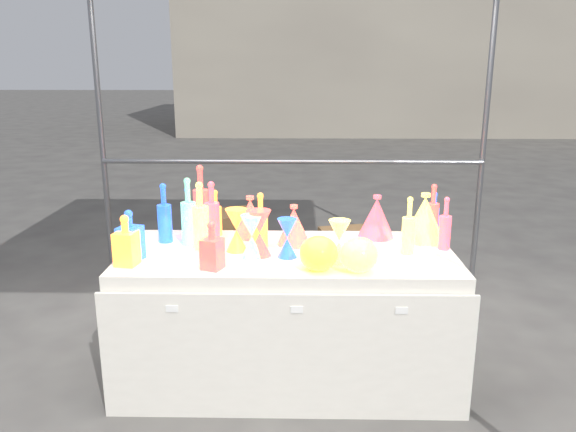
{
  "coord_description": "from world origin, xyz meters",
  "views": [
    {
      "loc": [
        0.06,
        -2.9,
        1.73
      ],
      "look_at": [
        0.0,
        0.0,
        0.95
      ],
      "focal_mm": 35.0,
      "sensor_mm": 36.0,
      "label": 1
    }
  ],
  "objects_px": {
    "cardboard_box_closed": "(225,234)",
    "lampshade_0": "(294,225)",
    "hourglass_0": "(260,233)",
    "display_table": "(288,316)",
    "decanter_0": "(126,240)",
    "bottle_0": "(216,213)",
    "globe_0": "(319,255)"
  },
  "relations": [
    {
      "from": "bottle_0",
      "to": "decanter_0",
      "type": "bearing_deg",
      "value": -125.4
    },
    {
      "from": "decanter_0",
      "to": "globe_0",
      "type": "height_order",
      "value": "decanter_0"
    },
    {
      "from": "bottle_0",
      "to": "globe_0",
      "type": "bearing_deg",
      "value": -44.92
    },
    {
      "from": "bottle_0",
      "to": "lampshade_0",
      "type": "distance_m",
      "value": 0.5
    },
    {
      "from": "display_table",
      "to": "globe_0",
      "type": "relative_size",
      "value": 9.49
    },
    {
      "from": "hourglass_0",
      "to": "globe_0",
      "type": "height_order",
      "value": "hourglass_0"
    },
    {
      "from": "display_table",
      "to": "decanter_0",
      "type": "xyz_separation_m",
      "value": [
        -0.81,
        -0.22,
        0.51
      ]
    },
    {
      "from": "display_table",
      "to": "cardboard_box_closed",
      "type": "relative_size",
      "value": 3.23
    },
    {
      "from": "globe_0",
      "to": "lampshade_0",
      "type": "distance_m",
      "value": 0.44
    },
    {
      "from": "cardboard_box_closed",
      "to": "decanter_0",
      "type": "height_order",
      "value": "decanter_0"
    },
    {
      "from": "bottle_0",
      "to": "lampshade_0",
      "type": "relative_size",
      "value": 1.2
    },
    {
      "from": "decanter_0",
      "to": "globe_0",
      "type": "xyz_separation_m",
      "value": [
        0.97,
        -0.06,
        -0.05
      ]
    },
    {
      "from": "bottle_0",
      "to": "decanter_0",
      "type": "xyz_separation_m",
      "value": [
        -0.38,
        -0.53,
        -0.01
      ]
    },
    {
      "from": "display_table",
      "to": "decanter_0",
      "type": "height_order",
      "value": "decanter_0"
    },
    {
      "from": "display_table",
      "to": "lampshade_0",
      "type": "distance_m",
      "value": 0.51
    },
    {
      "from": "display_table",
      "to": "hourglass_0",
      "type": "height_order",
      "value": "hourglass_0"
    },
    {
      "from": "cardboard_box_closed",
      "to": "globe_0",
      "type": "distance_m",
      "value": 2.6
    },
    {
      "from": "bottle_0",
      "to": "hourglass_0",
      "type": "relative_size",
      "value": 1.1
    },
    {
      "from": "cardboard_box_closed",
      "to": "decanter_0",
      "type": "bearing_deg",
      "value": -117.38
    },
    {
      "from": "globe_0",
      "to": "decanter_0",
      "type": "bearing_deg",
      "value": 176.45
    },
    {
      "from": "display_table",
      "to": "decanter_0",
      "type": "distance_m",
      "value": 0.98
    },
    {
      "from": "lampshade_0",
      "to": "decanter_0",
      "type": "bearing_deg",
      "value": 179.06
    },
    {
      "from": "cardboard_box_closed",
      "to": "lampshade_0",
      "type": "relative_size",
      "value": 2.48
    },
    {
      "from": "hourglass_0",
      "to": "display_table",
      "type": "bearing_deg",
      "value": 22.5
    },
    {
      "from": "hourglass_0",
      "to": "cardboard_box_closed",
      "type": "bearing_deg",
      "value": 102.57
    },
    {
      "from": "lampshade_0",
      "to": "bottle_0",
      "type": "bearing_deg",
      "value": 135.61
    },
    {
      "from": "lampshade_0",
      "to": "cardboard_box_closed",
      "type": "bearing_deg",
      "value": 84.71
    },
    {
      "from": "hourglass_0",
      "to": "globe_0",
      "type": "distance_m",
      "value": 0.38
    },
    {
      "from": "cardboard_box_closed",
      "to": "globe_0",
      "type": "xyz_separation_m",
      "value": [
        0.79,
        -2.4,
        0.62
      ]
    },
    {
      "from": "display_table",
      "to": "bottle_0",
      "type": "relative_size",
      "value": 6.69
    },
    {
      "from": "globe_0",
      "to": "hourglass_0",
      "type": "bearing_deg",
      "value": 144.83
    },
    {
      "from": "hourglass_0",
      "to": "decanter_0",
      "type": "bearing_deg",
      "value": -166.8
    }
  ]
}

